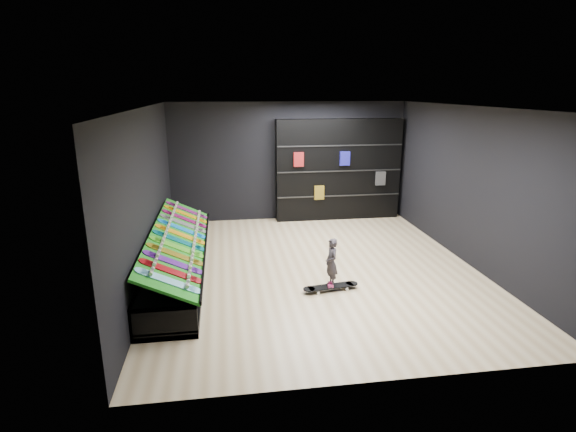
{
  "coord_description": "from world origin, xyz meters",
  "views": [
    {
      "loc": [
        -1.68,
        -7.82,
        3.31
      ],
      "look_at": [
        -0.5,
        0.2,
        1.0
      ],
      "focal_mm": 28.0,
      "sensor_mm": 36.0,
      "label": 1
    }
  ],
  "objects": [
    {
      "name": "display_board_11",
      "position": [
        -2.49,
        1.9,
        0.74
      ],
      "size": [
        0.93,
        0.22,
        0.5
      ],
      "primitive_type": null,
      "rotation": [
        0.0,
        0.44,
        0.0
      ],
      "color": "#2626BF",
      "rests_on": "turf_ramp"
    },
    {
      "name": "display_board_9",
      "position": [
        -2.49,
        1.21,
        0.74
      ],
      "size": [
        0.93,
        0.22,
        0.5
      ],
      "primitive_type": null,
      "rotation": [
        0.0,
        0.44,
        0.0
      ],
      "color": "#E5198C",
      "rests_on": "turf_ramp"
    },
    {
      "name": "ceiling",
      "position": [
        0.0,
        0.0,
        3.0
      ],
      "size": [
        6.0,
        7.0,
        0.01
      ],
      "primitive_type": "cube",
      "color": "white",
      "rests_on": "ground"
    },
    {
      "name": "display_board_6",
      "position": [
        -2.49,
        0.17,
        0.74
      ],
      "size": [
        0.93,
        0.22,
        0.5
      ],
      "primitive_type": null,
      "rotation": [
        0.0,
        0.44,
        0.0
      ],
      "color": "orange",
      "rests_on": "turf_ramp"
    },
    {
      "name": "wall_right",
      "position": [
        3.0,
        0.0,
        1.5
      ],
      "size": [
        0.02,
        7.0,
        3.0
      ],
      "primitive_type": "cube",
      "color": "black",
      "rests_on": "ground"
    },
    {
      "name": "wall_back",
      "position": [
        0.0,
        3.5,
        1.5
      ],
      "size": [
        6.0,
        0.02,
        3.0
      ],
      "primitive_type": "cube",
      "color": "black",
      "rests_on": "ground"
    },
    {
      "name": "back_shelving",
      "position": [
        1.27,
        3.32,
        1.29
      ],
      "size": [
        3.22,
        0.38,
        2.58
      ],
      "primitive_type": "cube",
      "color": "black",
      "rests_on": "ground"
    },
    {
      "name": "display_board_7",
      "position": [
        -2.49,
        0.52,
        0.74
      ],
      "size": [
        0.93,
        0.22,
        0.5
      ],
      "primitive_type": null,
      "rotation": [
        0.0,
        0.44,
        0.0
      ],
      "color": "blue",
      "rests_on": "turf_ramp"
    },
    {
      "name": "floor_skateboard",
      "position": [
        0.05,
        -1.02,
        0.04
      ],
      "size": [
        1.0,
        0.36,
        0.09
      ],
      "primitive_type": null,
      "rotation": [
        0.0,
        0.0,
        0.15
      ],
      "color": "black",
      "rests_on": "ground"
    },
    {
      "name": "display_board_3",
      "position": [
        -2.49,
        -0.86,
        0.74
      ],
      "size": [
        0.93,
        0.22,
        0.5
      ],
      "primitive_type": null,
      "rotation": [
        0.0,
        0.44,
        0.0
      ],
      "color": "yellow",
      "rests_on": "turf_ramp"
    },
    {
      "name": "wall_left",
      "position": [
        -3.0,
        0.0,
        1.5
      ],
      "size": [
        0.02,
        7.0,
        3.0
      ],
      "primitive_type": "cube",
      "color": "black",
      "rests_on": "ground"
    },
    {
      "name": "child",
      "position": [
        0.05,
        -1.02,
        0.34
      ],
      "size": [
        0.16,
        0.21,
        0.5
      ],
      "primitive_type": "imported",
      "rotation": [
        0.0,
        0.0,
        -1.45
      ],
      "color": "black",
      "rests_on": "floor_skateboard"
    },
    {
      "name": "display_board_10",
      "position": [
        -2.49,
        1.55,
        0.74
      ],
      "size": [
        0.93,
        0.22,
        0.5
      ],
      "primitive_type": null,
      "rotation": [
        0.0,
        0.44,
        0.0
      ],
      "color": "yellow",
      "rests_on": "turf_ramp"
    },
    {
      "name": "display_rack",
      "position": [
        -2.55,
        0.0,
        0.25
      ],
      "size": [
        0.9,
        4.5,
        0.5
      ],
      "primitive_type": null,
      "color": "black",
      "rests_on": "ground"
    },
    {
      "name": "floor",
      "position": [
        0.0,
        0.0,
        0.0
      ],
      "size": [
        6.0,
        7.0,
        0.01
      ],
      "primitive_type": "cube",
      "color": "beige",
      "rests_on": "ground"
    },
    {
      "name": "display_board_4",
      "position": [
        -2.49,
        -0.52,
        0.74
      ],
      "size": [
        0.93,
        0.22,
        0.5
      ],
      "primitive_type": null,
      "rotation": [
        0.0,
        0.44,
        0.0
      ],
      "color": "green",
      "rests_on": "turf_ramp"
    },
    {
      "name": "wall_front",
      "position": [
        0.0,
        -3.5,
        1.5
      ],
      "size": [
        6.0,
        0.02,
        3.0
      ],
      "primitive_type": "cube",
      "color": "black",
      "rests_on": "ground"
    },
    {
      "name": "display_board_5",
      "position": [
        -2.49,
        -0.17,
        0.74
      ],
      "size": [
        0.93,
        0.22,
        0.5
      ],
      "primitive_type": null,
      "rotation": [
        0.0,
        0.44,
        0.0
      ],
      "color": "#0C8C99",
      "rests_on": "turf_ramp"
    },
    {
      "name": "turf_ramp",
      "position": [
        -2.5,
        0.0,
        0.71
      ],
      "size": [
        0.92,
        4.5,
        0.46
      ],
      "primitive_type": "cube",
      "rotation": [
        0.0,
        0.44,
        0.0
      ],
      "color": "#126C11",
      "rests_on": "display_rack"
    },
    {
      "name": "display_board_1",
      "position": [
        -2.49,
        -1.55,
        0.74
      ],
      "size": [
        0.93,
        0.22,
        0.5
      ],
      "primitive_type": null,
      "rotation": [
        0.0,
        0.44,
        0.0
      ],
      "color": "red",
      "rests_on": "turf_ramp"
    },
    {
      "name": "display_board_8",
      "position": [
        -2.49,
        0.86,
        0.74
      ],
      "size": [
        0.93,
        0.22,
        0.5
      ],
      "primitive_type": null,
      "rotation": [
        0.0,
        0.44,
        0.0
      ],
      "color": "black",
      "rests_on": "turf_ramp"
    },
    {
      "name": "display_board_2",
      "position": [
        -2.49,
        -1.21,
        0.74
      ],
      "size": [
        0.93,
        0.22,
        0.5
      ],
      "primitive_type": null,
      "rotation": [
        0.0,
        0.44,
        0.0
      ],
      "color": "purple",
      "rests_on": "turf_ramp"
    },
    {
      "name": "display_board_0",
      "position": [
        -2.49,
        -1.9,
        0.74
      ],
      "size": [
        0.93,
        0.22,
        0.5
      ],
      "primitive_type": null,
      "rotation": [
        0.0,
        0.44,
        0.0
      ],
      "color": "#0CB2E5",
      "rests_on": "turf_ramp"
    }
  ]
}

